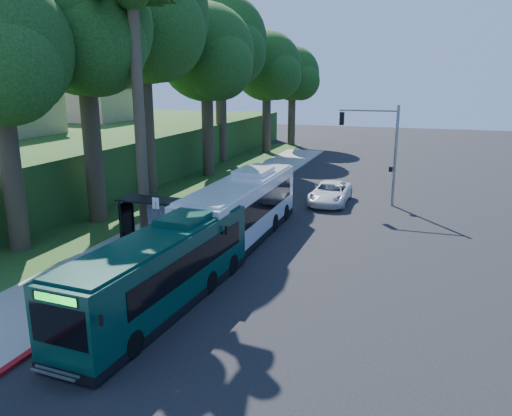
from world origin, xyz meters
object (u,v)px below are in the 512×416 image
(bus_shelter, at_px, (146,211))
(pickup, at_px, (330,193))
(teal_bus, at_px, (163,268))
(white_bus, at_px, (242,208))

(bus_shelter, bearing_deg, pickup, 57.45)
(bus_shelter, relative_size, pickup, 0.58)
(bus_shelter, distance_m, teal_bus, 8.08)
(teal_bus, bearing_deg, bus_shelter, 128.36)
(bus_shelter, height_order, white_bus, white_bus)
(teal_bus, distance_m, pickup, 19.04)
(white_bus, height_order, pickup, white_bus)
(pickup, bearing_deg, white_bus, -107.69)
(bus_shelter, bearing_deg, white_bus, 26.21)
(white_bus, height_order, teal_bus, white_bus)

